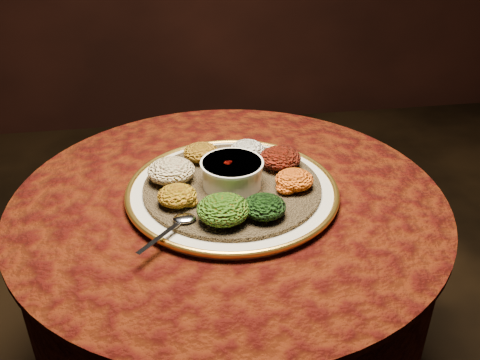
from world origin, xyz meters
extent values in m
cylinder|color=black|center=(0.00, 0.00, 0.34)|extent=(0.12, 0.12, 0.68)
cylinder|color=black|center=(0.00, 0.00, 0.70)|extent=(0.80, 0.80, 0.04)
cylinder|color=#3B1004|center=(0.00, 0.00, 0.56)|extent=(0.93, 0.93, 0.34)
cylinder|color=#3B1004|center=(0.00, 0.00, 0.73)|extent=(0.96, 0.96, 0.01)
cylinder|color=beige|center=(0.01, 0.00, 0.74)|extent=(0.54, 0.54, 0.02)
torus|color=gold|center=(0.01, 0.00, 0.75)|extent=(0.47, 0.47, 0.01)
cylinder|color=brown|center=(0.01, 0.00, 0.76)|extent=(0.51, 0.51, 0.01)
cylinder|color=white|center=(0.01, 0.00, 0.79)|extent=(0.13, 0.13, 0.06)
cylinder|color=white|center=(0.01, 0.00, 0.82)|extent=(0.14, 0.14, 0.01)
cylinder|color=#4F0803|center=(0.01, 0.00, 0.81)|extent=(0.11, 0.11, 0.01)
ellipsoid|color=silver|center=(-0.10, -0.12, 0.77)|extent=(0.05, 0.03, 0.01)
cube|color=silver|center=(-0.15, -0.17, 0.77)|extent=(0.09, 0.10, 0.00)
ellipsoid|color=white|center=(0.06, 0.13, 0.78)|extent=(0.08, 0.08, 0.04)
ellipsoid|color=black|center=(0.13, 0.06, 0.79)|extent=(0.10, 0.09, 0.05)
ellipsoid|color=#AE620E|center=(0.14, -0.03, 0.78)|extent=(0.08, 0.08, 0.04)
ellipsoid|color=black|center=(0.05, -0.12, 0.78)|extent=(0.09, 0.08, 0.04)
ellipsoid|color=#933909|center=(-0.03, -0.13, 0.79)|extent=(0.11, 0.10, 0.05)
ellipsoid|color=#9E760D|center=(-0.11, -0.05, 0.78)|extent=(0.08, 0.08, 0.04)
ellipsoid|color=maroon|center=(-0.12, 0.04, 0.79)|extent=(0.10, 0.10, 0.05)
ellipsoid|color=#8E5611|center=(-0.05, 0.13, 0.78)|extent=(0.08, 0.08, 0.04)
camera|label=1|loc=(-0.13, -0.99, 1.38)|focal=40.00mm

